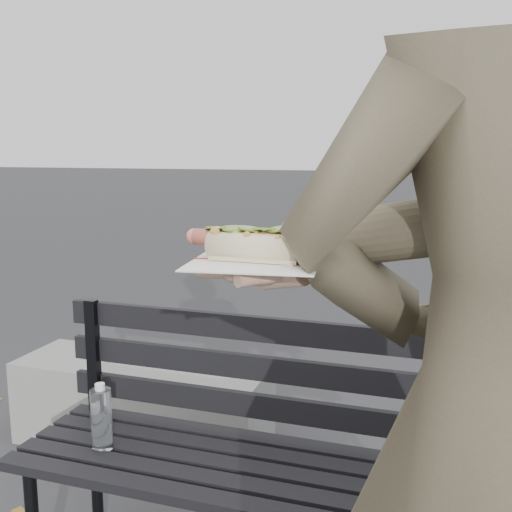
# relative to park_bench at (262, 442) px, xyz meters

# --- Properties ---
(park_bench) EXTENTS (1.50, 0.44, 0.88)m
(park_bench) POSITION_rel_park_bench_xyz_m (0.00, 0.00, 0.00)
(park_bench) COLOR black
(park_bench) RESTS_ON ground
(concrete_block) EXTENTS (1.20, 0.40, 0.40)m
(concrete_block) POSITION_rel_park_bench_xyz_m (-0.84, 0.77, -0.32)
(concrete_block) COLOR slate
(concrete_block) RESTS_ON ground
(held_hotdog) EXTENTS (0.62, 0.30, 0.20)m
(held_hotdog) POSITION_rel_park_bench_xyz_m (0.42, -0.70, 0.74)
(held_hotdog) COLOR #494330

